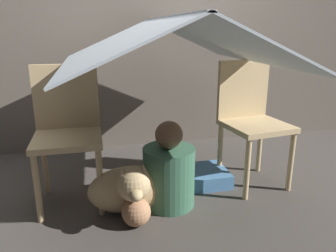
{
  "coord_description": "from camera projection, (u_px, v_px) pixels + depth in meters",
  "views": [
    {
      "loc": [
        -0.45,
        -1.86,
        1.08
      ],
      "look_at": [
        0.0,
        0.11,
        0.48
      ],
      "focal_mm": 35.0,
      "sensor_mm": 36.0,
      "label": 1
    }
  ],
  "objects": [
    {
      "name": "ground_plane",
      "position": [
        172.0,
        200.0,
        2.14
      ],
      "size": [
        8.8,
        8.8,
        0.0
      ],
      "primitive_type": "plane",
      "color": "#47423D"
    },
    {
      "name": "dog",
      "position": [
        131.0,
        188.0,
        1.93
      ],
      "size": [
        0.51,
        0.42,
        0.39
      ],
      "color": "tan",
      "rests_on": "ground_plane"
    },
    {
      "name": "sheet_canopy",
      "position": [
        168.0,
        41.0,
        1.96
      ],
      "size": [
        1.26,
        1.49,
        0.29
      ],
      "color": "silver"
    },
    {
      "name": "wall_back",
      "position": [
        141.0,
        8.0,
        2.86
      ],
      "size": [
        7.0,
        0.05,
        2.5
      ],
      "color": "#6B6056",
      "rests_on": "ground_plane"
    },
    {
      "name": "chair_right",
      "position": [
        251.0,
        117.0,
        2.31
      ],
      "size": [
        0.46,
        0.46,
        0.87
      ],
      "rotation": [
        0.0,
        0.0,
        0.14
      ],
      "color": "#D1B27F",
      "rests_on": "ground_plane"
    },
    {
      "name": "chair_left",
      "position": [
        68.0,
        128.0,
        2.04
      ],
      "size": [
        0.41,
        0.41,
        0.87
      ],
      "rotation": [
        0.0,
        0.0,
        0.01
      ],
      "color": "#D1B27F",
      "rests_on": "ground_plane"
    },
    {
      "name": "plush_toy",
      "position": [
        136.0,
        208.0,
        1.85
      ],
      "size": [
        0.17,
        0.17,
        0.26
      ],
      "color": "tan",
      "rests_on": "ground_plane"
    },
    {
      "name": "floor_cushion",
      "position": [
        199.0,
        177.0,
        2.37
      ],
      "size": [
        0.4,
        0.32,
        0.1
      ],
      "color": "#4C7FB2",
      "rests_on": "ground_plane"
    },
    {
      "name": "person_front",
      "position": [
        169.0,
        172.0,
        2.04
      ],
      "size": [
        0.32,
        0.32,
        0.55
      ],
      "color": "#38664C",
      "rests_on": "ground_plane"
    }
  ]
}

